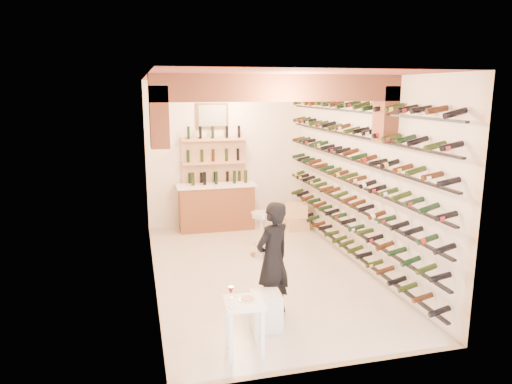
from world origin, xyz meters
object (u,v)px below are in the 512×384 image
tasting_table (244,310)px  chrome_barstool (262,231)px  white_stool (266,310)px  person (273,259)px  wine_rack (347,177)px  back_counter (216,205)px  crate_lower (297,223)px

tasting_table → chrome_barstool: 3.29m
white_stool → person: person is taller
tasting_table → person: bearing=59.0°
wine_rack → tasting_table: (-2.37, -2.45, -1.02)m
back_counter → tasting_table: 5.13m
tasting_table → white_stool: tasting_table is taller
back_counter → white_stool: bearing=-91.7°
wine_rack → crate_lower: (-0.15, 2.15, -1.40)m
person → crate_lower: person is taller
chrome_barstool → crate_lower: (1.18, 1.49, -0.34)m
tasting_table → crate_lower: size_ratio=1.59×
back_counter → person: (0.05, -4.24, 0.25)m
wine_rack → person: size_ratio=3.62×
back_counter → white_stool: (-0.14, -4.58, -0.30)m
white_stool → chrome_barstool: 2.69m
back_counter → tasting_table: back_counter is taller
wine_rack → back_counter: size_ratio=3.35×
back_counter → chrome_barstool: back_counter is taller
person → chrome_barstool: size_ratio=1.89×
crate_lower → chrome_barstool: bearing=-128.4°
person → chrome_barstool: bearing=-131.8°
person → tasting_table: bearing=25.1°
crate_lower → white_stool: bearing=-114.0°
back_counter → crate_lower: size_ratio=3.47×
person → chrome_barstool: 2.32m
back_counter → person: 4.25m
tasting_table → crate_lower: tasting_table is taller
wine_rack → white_stool: wine_rack is taller
back_counter → person: person is taller
back_counter → tasting_table: size_ratio=2.18×
wine_rack → back_counter: 3.38m
tasting_table → chrome_barstool: bearing=74.9°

